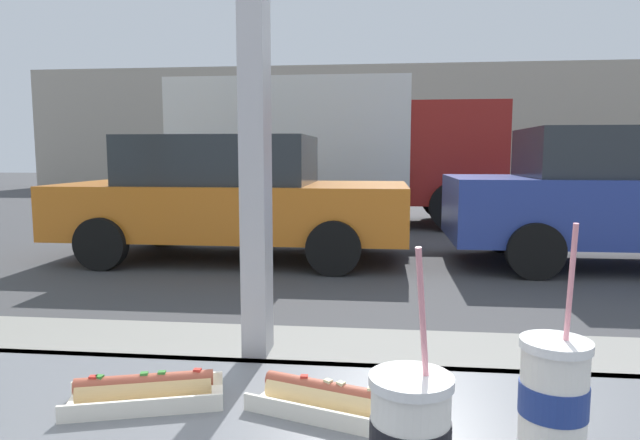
# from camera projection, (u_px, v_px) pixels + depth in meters

# --- Properties ---
(ground_plane) EXTENTS (60.00, 60.00, 0.00)m
(ground_plane) POSITION_uv_depth(u_px,v_px,m) (366.00, 241.00, 9.10)
(ground_plane) COLOR #424244
(sidewalk_strip) EXTENTS (16.00, 2.80, 0.12)m
(sidewalk_strip) POSITION_uv_depth(u_px,v_px,m) (328.00, 426.00, 2.77)
(sidewalk_strip) COLOR gray
(sidewalk_strip) RESTS_ON ground
(building_facade_far) EXTENTS (28.00, 1.20, 4.78)m
(building_facade_far) POSITION_uv_depth(u_px,v_px,m) (376.00, 128.00, 22.10)
(building_facade_far) COLOR #A89E8E
(building_facade_far) RESTS_ON ground
(soda_cup_left) EXTENTS (0.09, 0.09, 0.32)m
(soda_cup_left) POSITION_uv_depth(u_px,v_px,m) (553.00, 397.00, 0.75)
(soda_cup_left) COLOR silver
(soda_cup_left) RESTS_ON window_counter
(soda_cup_right) EXTENTS (0.10, 0.10, 0.31)m
(soda_cup_right) POSITION_uv_depth(u_px,v_px,m) (410.00, 434.00, 0.66)
(soda_cup_right) COLOR white
(soda_cup_right) RESTS_ON window_counter
(hotdog_tray_near) EXTENTS (0.27, 0.17, 0.05)m
(hotdog_tray_near) POSITION_uv_depth(u_px,v_px,m) (145.00, 391.00, 0.92)
(hotdog_tray_near) COLOR silver
(hotdog_tray_near) RESTS_ON window_counter
(hotdog_tray_far) EXTENTS (0.30, 0.18, 0.05)m
(hotdog_tray_far) POSITION_uv_depth(u_px,v_px,m) (337.00, 400.00, 0.88)
(hotdog_tray_far) COLOR silver
(hotdog_tray_far) RESTS_ON window_counter
(parked_car_orange) EXTENTS (4.54, 2.03, 1.63)m
(parked_car_orange) POSITION_uv_depth(u_px,v_px,m) (231.00, 196.00, 7.46)
(parked_car_orange) COLOR orange
(parked_car_orange) RESTS_ON ground
(parked_car_blue) EXTENTS (4.50, 1.93, 1.71)m
(parked_car_blue) POSITION_uv_depth(u_px,v_px,m) (632.00, 196.00, 6.91)
(parked_car_blue) COLOR #283D93
(parked_car_blue) RESTS_ON ground
(box_truck) EXTENTS (6.31, 2.44, 2.81)m
(box_truck) POSITION_uv_depth(u_px,v_px,m) (331.00, 146.00, 11.24)
(box_truck) COLOR silver
(box_truck) RESTS_ON ground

